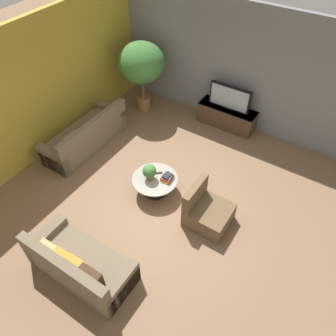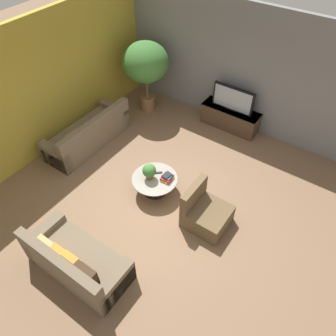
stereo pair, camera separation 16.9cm
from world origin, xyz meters
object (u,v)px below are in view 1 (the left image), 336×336
at_px(potted_palm_tall, 141,64).
at_px(media_console, 227,116).
at_px(armchair_wicker, 207,212).
at_px(potted_plant_tabletop, 149,172).
at_px(couch_by_wall, 86,136).
at_px(coffee_table, 155,182).
at_px(television, 230,98).
at_px(couch_near_entry, 80,265).

bearing_deg(potted_palm_tall, media_console, 14.05).
height_order(armchair_wicker, potted_plant_tabletop, armchair_wicker).
xyz_separation_m(media_console, couch_by_wall, (-2.49, -2.55, -0.00)).
relative_size(coffee_table, potted_plant_tabletop, 2.70).
xyz_separation_m(couch_by_wall, potted_plant_tabletop, (2.13, -0.37, 0.29)).
relative_size(television, couch_near_entry, 0.58).
bearing_deg(couch_near_entry, television, -92.88).
bearing_deg(coffee_table, media_console, 84.78).
bearing_deg(potted_plant_tabletop, potted_palm_tall, 128.40).
bearing_deg(couch_by_wall, couch_near_entry, 41.10).
bearing_deg(coffee_table, potted_palm_tall, 130.31).
bearing_deg(couch_by_wall, television, 135.71).
xyz_separation_m(couch_by_wall, couch_near_entry, (2.23, -2.56, 0.01)).
height_order(couch_by_wall, potted_plant_tabletop, couch_by_wall).
height_order(television, couch_by_wall, television).
distance_m(couch_by_wall, potted_palm_tall, 2.27).
height_order(media_console, television, television).
relative_size(media_console, coffee_table, 1.58).
bearing_deg(media_console, couch_near_entry, -92.88).
bearing_deg(potted_plant_tabletop, television, 83.03).
distance_m(coffee_table, armchair_wicker, 1.26).
relative_size(couch_by_wall, armchair_wicker, 2.55).
distance_m(couch_by_wall, couch_near_entry, 3.39).
height_order(television, potted_palm_tall, potted_palm_tall).
relative_size(media_console, television, 1.41).
height_order(coffee_table, couch_near_entry, couch_near_entry).
height_order(media_console, coffee_table, media_console).
distance_m(couch_by_wall, potted_plant_tabletop, 2.18).
xyz_separation_m(television, potted_plant_tabletop, (-0.36, -2.92, -0.27)).
height_order(coffee_table, couch_by_wall, couch_by_wall).
bearing_deg(potted_palm_tall, television, 14.01).
bearing_deg(coffee_table, couch_by_wall, 171.68).
relative_size(media_console, couch_by_wall, 0.68).
distance_m(television, potted_palm_tall, 2.35).
bearing_deg(potted_palm_tall, couch_near_entry, -66.56).
relative_size(coffee_table, armchair_wicker, 1.10).
relative_size(media_console, potted_plant_tabletop, 4.26).
distance_m(television, couch_by_wall, 3.61).
xyz_separation_m(couch_near_entry, armchair_wicker, (1.25, 2.14, -0.02)).
height_order(armchair_wicker, potted_palm_tall, potted_palm_tall).
xyz_separation_m(armchair_wicker, potted_palm_tall, (-3.23, 2.41, 1.06)).
relative_size(armchair_wicker, potted_palm_tall, 0.46).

